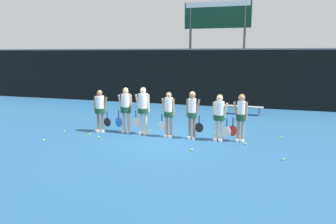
{
  "coord_description": "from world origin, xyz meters",
  "views": [
    {
      "loc": [
        3.55,
        -11.23,
        3.06
      ],
      "look_at": [
        0.02,
        0.0,
        0.93
      ],
      "focal_mm": 35.0,
      "sensor_mm": 36.0,
      "label": 1
    }
  ],
  "objects_px": {
    "player_3": "(169,111)",
    "player_2": "(143,106)",
    "tennis_ball_9": "(150,131)",
    "tennis_ball_7": "(214,134)",
    "tennis_ball_0": "(129,124)",
    "tennis_ball_2": "(281,137)",
    "tennis_ball_10": "(192,150)",
    "tennis_ball_8": "(246,144)",
    "tennis_ball_4": "(283,159)",
    "tennis_ball_1": "(99,137)",
    "bench_courtside": "(241,107)",
    "player_1": "(126,106)",
    "player_4": "(192,111)",
    "tennis_ball_3": "(64,131)",
    "player_0": "(100,107)",
    "player_6": "(241,114)",
    "player_5": "(219,114)",
    "tennis_ball_6": "(44,140)",
    "tennis_ball_5": "(89,134)",
    "scoreboard": "(217,24)"
  },
  "relations": [
    {
      "from": "player_5",
      "to": "tennis_ball_1",
      "type": "bearing_deg",
      "value": -156.78
    },
    {
      "from": "bench_courtside",
      "to": "tennis_ball_6",
      "type": "xyz_separation_m",
      "value": [
        -6.18,
        -7.26,
        -0.34
      ]
    },
    {
      "from": "tennis_ball_3",
      "to": "player_6",
      "type": "bearing_deg",
      "value": 5.45
    },
    {
      "from": "tennis_ball_1",
      "to": "tennis_ball_7",
      "type": "height_order",
      "value": "same"
    },
    {
      "from": "scoreboard",
      "to": "tennis_ball_8",
      "type": "bearing_deg",
      "value": -74.36
    },
    {
      "from": "tennis_ball_8",
      "to": "tennis_ball_9",
      "type": "distance_m",
      "value": 3.81
    },
    {
      "from": "player_2",
      "to": "tennis_ball_9",
      "type": "distance_m",
      "value": 1.16
    },
    {
      "from": "player_3",
      "to": "tennis_ball_1",
      "type": "xyz_separation_m",
      "value": [
        -2.38,
        -0.89,
        -0.95
      ]
    },
    {
      "from": "tennis_ball_9",
      "to": "tennis_ball_1",
      "type": "bearing_deg",
      "value": -134.32
    },
    {
      "from": "tennis_ball_0",
      "to": "tennis_ball_6",
      "type": "bearing_deg",
      "value": -117.84
    },
    {
      "from": "tennis_ball_0",
      "to": "tennis_ball_5",
      "type": "bearing_deg",
      "value": -107.05
    },
    {
      "from": "player_0",
      "to": "tennis_ball_0",
      "type": "relative_size",
      "value": 23.93
    },
    {
      "from": "tennis_ball_1",
      "to": "player_3",
      "type": "bearing_deg",
      "value": 20.54
    },
    {
      "from": "player_2",
      "to": "player_5",
      "type": "height_order",
      "value": "player_2"
    },
    {
      "from": "tennis_ball_0",
      "to": "tennis_ball_7",
      "type": "xyz_separation_m",
      "value": [
        3.8,
        -0.65,
        -0.0
      ]
    },
    {
      "from": "player_2",
      "to": "tennis_ball_2",
      "type": "bearing_deg",
      "value": 11.08
    },
    {
      "from": "tennis_ball_7",
      "to": "tennis_ball_4",
      "type": "bearing_deg",
      "value": -45.26
    },
    {
      "from": "tennis_ball_7",
      "to": "tennis_ball_6",
      "type": "bearing_deg",
      "value": -153.95
    },
    {
      "from": "scoreboard",
      "to": "tennis_ball_8",
      "type": "height_order",
      "value": "scoreboard"
    },
    {
      "from": "player_1",
      "to": "tennis_ball_2",
      "type": "bearing_deg",
      "value": 6.26
    },
    {
      "from": "player_3",
      "to": "tennis_ball_3",
      "type": "height_order",
      "value": "player_3"
    },
    {
      "from": "bench_courtside",
      "to": "tennis_ball_10",
      "type": "height_order",
      "value": "bench_courtside"
    },
    {
      "from": "tennis_ball_2",
      "to": "tennis_ball_6",
      "type": "xyz_separation_m",
      "value": [
        -8.0,
        -2.9,
        0.0
      ]
    },
    {
      "from": "tennis_ball_0",
      "to": "tennis_ball_8",
      "type": "height_order",
      "value": "same"
    },
    {
      "from": "player_5",
      "to": "tennis_ball_8",
      "type": "relative_size",
      "value": 23.75
    },
    {
      "from": "player_4",
      "to": "tennis_ball_10",
      "type": "relative_size",
      "value": 24.14
    },
    {
      "from": "bench_courtside",
      "to": "player_1",
      "type": "xyz_separation_m",
      "value": [
        -3.92,
        -5.26,
        0.68
      ]
    },
    {
      "from": "tennis_ball_0",
      "to": "tennis_ball_4",
      "type": "bearing_deg",
      "value": -26.3
    },
    {
      "from": "bench_courtside",
      "to": "player_5",
      "type": "height_order",
      "value": "player_5"
    },
    {
      "from": "tennis_ball_3",
      "to": "tennis_ball_7",
      "type": "xyz_separation_m",
      "value": [
        5.67,
        1.39,
        -0.0
      ]
    },
    {
      "from": "tennis_ball_7",
      "to": "tennis_ball_9",
      "type": "distance_m",
      "value": 2.51
    },
    {
      "from": "tennis_ball_8",
      "to": "player_4",
      "type": "bearing_deg",
      "value": 173.53
    },
    {
      "from": "tennis_ball_5",
      "to": "tennis_ball_9",
      "type": "height_order",
      "value": "same"
    },
    {
      "from": "player_1",
      "to": "tennis_ball_6",
      "type": "xyz_separation_m",
      "value": [
        -2.26,
        -2.01,
        -1.02
      ]
    },
    {
      "from": "tennis_ball_2",
      "to": "player_1",
      "type": "bearing_deg",
      "value": -171.16
    },
    {
      "from": "tennis_ball_0",
      "to": "tennis_ball_2",
      "type": "bearing_deg",
      "value": -4.38
    },
    {
      "from": "tennis_ball_0",
      "to": "player_4",
      "type": "bearing_deg",
      "value": -25.71
    },
    {
      "from": "player_0",
      "to": "player_2",
      "type": "height_order",
      "value": "player_2"
    },
    {
      "from": "player_3",
      "to": "player_6",
      "type": "xyz_separation_m",
      "value": [
        2.57,
        0.13,
        0.01
      ]
    },
    {
      "from": "player_3",
      "to": "tennis_ball_10",
      "type": "xyz_separation_m",
      "value": [
        1.21,
        -1.42,
        -0.94
      ]
    },
    {
      "from": "player_3",
      "to": "player_2",
      "type": "bearing_deg",
      "value": -176.31
    },
    {
      "from": "player_3",
      "to": "tennis_ball_10",
      "type": "distance_m",
      "value": 2.09
    },
    {
      "from": "player_0",
      "to": "tennis_ball_1",
      "type": "relative_size",
      "value": 24.65
    },
    {
      "from": "player_3",
      "to": "player_5",
      "type": "relative_size",
      "value": 1.02
    },
    {
      "from": "player_1",
      "to": "tennis_ball_9",
      "type": "height_order",
      "value": "player_1"
    },
    {
      "from": "tennis_ball_1",
      "to": "tennis_ball_7",
      "type": "relative_size",
      "value": 0.99
    },
    {
      "from": "player_4",
      "to": "tennis_ball_7",
      "type": "height_order",
      "value": "player_4"
    },
    {
      "from": "tennis_ball_1",
      "to": "tennis_ball_9",
      "type": "xyz_separation_m",
      "value": [
        1.43,
        1.47,
        0.0
      ]
    },
    {
      "from": "player_1",
      "to": "tennis_ball_1",
      "type": "height_order",
      "value": "player_1"
    },
    {
      "from": "tennis_ball_4",
      "to": "tennis_ball_6",
      "type": "height_order",
      "value": "tennis_ball_6"
    }
  ]
}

